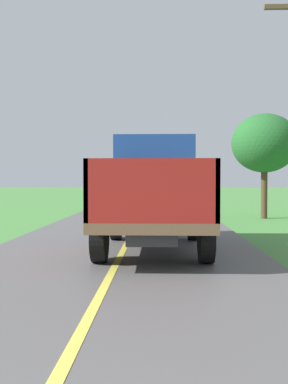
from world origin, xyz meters
The scene contains 2 objects.
banana_truck_near centered at (0.72, 11.15, 1.47)m, with size 2.38×5.82×2.80m.
roadside_tree_near_left centered at (5.47, 19.84, 3.32)m, with size 2.89×2.89×4.63m.
Camera 1 is at (0.84, -0.11, 1.72)m, focal length 41.88 mm.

